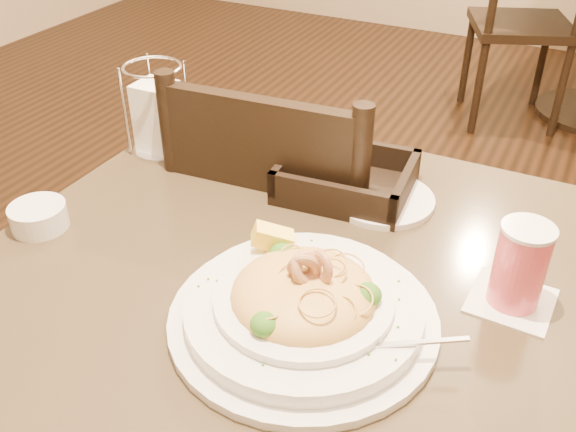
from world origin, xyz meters
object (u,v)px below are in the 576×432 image
at_px(drink_glass, 520,266).
at_px(butter_ramekin, 39,217).
at_px(dining_chair_near, 289,254).
at_px(dining_chair_far, 526,18).
at_px(napkin_caddy, 158,115).
at_px(pasta_bowl, 304,304).
at_px(side_plate, 383,199).
at_px(main_table, 283,375).
at_px(bread_basket, 346,181).

distance_m(drink_glass, butter_ramekin, 0.74).
relative_size(dining_chair_near, dining_chair_far, 1.00).
xyz_separation_m(dining_chair_near, drink_glass, (0.47, -0.24, 0.30)).
bearing_deg(dining_chair_near, napkin_caddy, 17.44).
relative_size(pasta_bowl, drink_glass, 3.14).
bearing_deg(napkin_caddy, side_plate, 1.74).
relative_size(drink_glass, butter_ramekin, 1.38).
height_order(dining_chair_near, dining_chair_far, same).
relative_size(dining_chair_near, butter_ramekin, 10.18).
xyz_separation_m(dining_chair_near, butter_ramekin, (-0.25, -0.40, 0.26)).
bearing_deg(side_plate, butter_ramekin, -145.64).
height_order(main_table, drink_glass, drink_glass).
xyz_separation_m(drink_glass, side_plate, (-0.25, 0.16, -0.06)).
distance_m(dining_chair_far, pasta_bowl, 2.42).
xyz_separation_m(main_table, side_plate, (0.07, 0.24, 0.24)).
distance_m(pasta_bowl, drink_glass, 0.30).
bearing_deg(dining_chair_far, drink_glass, 76.25).
bearing_deg(butter_ramekin, dining_chair_far, 80.30).
relative_size(drink_glass, side_plate, 0.70).
height_order(dining_chair_far, side_plate, dining_chair_far).
height_order(main_table, dining_chair_far, dining_chair_far).
bearing_deg(drink_glass, side_plate, 146.69).
height_order(bread_basket, napkin_caddy, napkin_caddy).
xyz_separation_m(dining_chair_near, napkin_caddy, (-0.23, -0.09, 0.32)).
height_order(dining_chair_near, drink_glass, dining_chair_near).
distance_m(bread_basket, butter_ramekin, 0.52).
bearing_deg(napkin_caddy, bread_basket, 2.46).
relative_size(napkin_caddy, butter_ramekin, 1.93).
bearing_deg(drink_glass, pasta_bowl, -145.01).
height_order(dining_chair_far, drink_glass, dining_chair_far).
bearing_deg(dining_chair_far, main_table, 68.09).
bearing_deg(main_table, drink_glass, 13.31).
relative_size(drink_glass, bread_basket, 0.53).
bearing_deg(main_table, dining_chair_near, 115.10).
xyz_separation_m(bread_basket, side_plate, (0.07, -0.00, -0.02)).
distance_m(drink_glass, bread_basket, 0.36).
relative_size(main_table, butter_ramekin, 9.86).
bearing_deg(pasta_bowl, dining_chair_far, 91.67).
distance_m(dining_chair_near, bread_basket, 0.31).
height_order(dining_chair_far, pasta_bowl, dining_chair_far).
bearing_deg(pasta_bowl, dining_chair_near, 119.12).
distance_m(main_table, side_plate, 0.35).
height_order(drink_glass, side_plate, drink_glass).
distance_m(dining_chair_near, pasta_bowl, 0.55).
height_order(side_plate, butter_ramekin, butter_ramekin).
height_order(napkin_caddy, side_plate, napkin_caddy).
xyz_separation_m(pasta_bowl, napkin_caddy, (-0.46, 0.32, 0.04)).
xyz_separation_m(napkin_caddy, side_plate, (0.46, 0.01, -0.07)).
bearing_deg(dining_chair_far, pasta_bowl, 70.00).
height_order(pasta_bowl, butter_ramekin, pasta_bowl).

